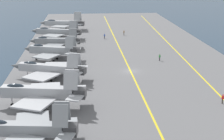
% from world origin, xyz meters
% --- Properties ---
extents(ground_plane, '(2000.00, 2000.00, 0.00)m').
position_xyz_m(ground_plane, '(0.00, 0.00, 0.00)').
color(ground_plane, '#23384C').
extents(carrier_deck, '(201.81, 55.47, 0.40)m').
position_xyz_m(carrier_deck, '(0.00, 0.00, 0.20)').
color(carrier_deck, slate).
rests_on(carrier_deck, ground).
extents(deck_stripe_foul_line, '(181.55, 6.34, 0.01)m').
position_xyz_m(deck_stripe_foul_line, '(0.00, -15.25, 0.40)').
color(deck_stripe_foul_line, yellow).
rests_on(deck_stripe_foul_line, carrier_deck).
extents(deck_stripe_centerline, '(181.63, 0.36, 0.01)m').
position_xyz_m(deck_stripe_centerline, '(0.00, 0.00, 0.40)').
color(deck_stripe_centerline, yellow).
rests_on(deck_stripe_centerline, carrier_deck).
extents(parked_jet_second, '(14.31, 15.15, 6.23)m').
position_xyz_m(parked_jet_second, '(-32.55, 19.11, 2.68)').
color(parked_jet_second, gray).
rests_on(parked_jet_second, carrier_deck).
extents(parked_jet_third, '(13.50, 16.90, 6.80)m').
position_xyz_m(parked_jet_third, '(-19.72, 18.64, 3.23)').
color(parked_jet_third, '#A8AAAF').
rests_on(parked_jet_third, carrier_deck).
extents(parked_jet_fourth, '(14.20, 17.19, 6.12)m').
position_xyz_m(parked_jet_fourth, '(-4.69, 18.31, 2.93)').
color(parked_jet_fourth, '#A8AAAF').
rests_on(parked_jet_fourth, carrier_deck).
extents(parked_jet_fifth, '(13.57, 15.23, 6.59)m').
position_xyz_m(parked_jet_fifth, '(10.87, 18.88, 3.20)').
color(parked_jet_fifth, '#93999E').
rests_on(parked_jet_fifth, carrier_deck).
extents(parked_jet_sixth, '(13.40, 15.39, 5.90)m').
position_xyz_m(parked_jet_sixth, '(24.44, 18.85, 2.67)').
color(parked_jet_sixth, gray).
rests_on(parked_jet_sixth, carrier_deck).
extents(parked_jet_seventh, '(13.35, 17.53, 6.23)m').
position_xyz_m(parked_jet_seventh, '(38.65, 19.49, 2.84)').
color(parked_jet_seventh, '#93999E').
rests_on(parked_jet_seventh, carrier_deck).
extents(parked_jet_eighth, '(12.76, 17.51, 6.78)m').
position_xyz_m(parked_jet_eighth, '(55.68, 18.29, 2.92)').
color(parked_jet_eighth, '#9EA3A8').
rests_on(parked_jet_eighth, carrier_deck).
extents(crew_blue_vest, '(0.36, 0.44, 1.75)m').
position_xyz_m(crew_blue_vest, '(37.51, 3.51, 1.36)').
color(crew_blue_vest, '#232328').
rests_on(crew_blue_vest, carrier_deck).
extents(crew_brown_vest, '(0.29, 0.40, 1.80)m').
position_xyz_m(crew_brown_vest, '(42.77, -3.71, 1.39)').
color(crew_brown_vest, '#383328').
rests_on(crew_brown_vest, carrier_deck).
extents(crew_green_vest, '(0.39, 0.45, 1.76)m').
position_xyz_m(crew_green_vest, '(8.38, -8.78, 1.37)').
color(crew_green_vest, '#232328').
rests_on(crew_green_vest, carrier_deck).
extents(crew_red_vest, '(0.27, 0.39, 1.74)m').
position_xyz_m(crew_red_vest, '(-20.91, -13.58, 1.36)').
color(crew_red_vest, '#4C473D').
rests_on(crew_red_vest, carrier_deck).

